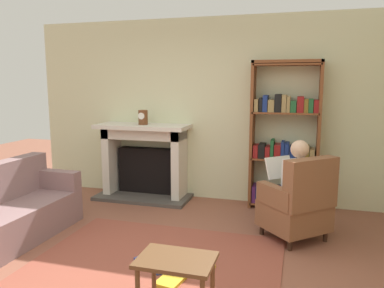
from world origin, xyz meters
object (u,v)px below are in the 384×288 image
object	(u,v)px
bookshelf	(284,141)
armchair_reading	(298,204)
fireplace	(145,159)
seated_reader	(292,184)
side_table	(176,269)
sofa_floral	(7,213)
mantel_clock	(143,117)

from	to	relation	value
bookshelf	armchair_reading	world-z (taller)	bookshelf
fireplace	seated_reader	world-z (taller)	same
fireplace	side_table	size ratio (longest dim) A/B	2.57
armchair_reading	side_table	world-z (taller)	armchair_reading
bookshelf	seated_reader	bearing A→B (deg)	-81.90
sofa_floral	side_table	world-z (taller)	sofa_floral
mantel_clock	bookshelf	distance (m)	2.07
fireplace	armchair_reading	size ratio (longest dim) A/B	1.48
armchair_reading	side_table	xyz separation A→B (m)	(-0.85, -1.77, -0.01)
bookshelf	sofa_floral	bearing A→B (deg)	-145.25
sofa_floral	side_table	bearing A→B (deg)	-109.57
seated_reader	fireplace	bearing A→B (deg)	-66.73
fireplace	seated_reader	bearing A→B (deg)	-23.86
bookshelf	sofa_floral	world-z (taller)	bookshelf
bookshelf	fireplace	bearing A→B (deg)	-179.01
fireplace	sofa_floral	distance (m)	2.16
bookshelf	seated_reader	distance (m)	1.08
side_table	bookshelf	bearing A→B (deg)	77.79
bookshelf	armchair_reading	xyz separation A→B (m)	(0.22, -1.10, -0.54)
armchair_reading	bookshelf	bearing A→B (deg)	-121.34
fireplace	bookshelf	xyz separation A→B (m)	(2.06, 0.04, 0.37)
sofa_floral	bookshelf	bearing A→B (deg)	-54.13
mantel_clock	sofa_floral	size ratio (longest dim) A/B	0.13
fireplace	armchair_reading	bearing A→B (deg)	-24.91
seated_reader	side_table	xyz separation A→B (m)	(-0.77, -1.86, -0.21)
fireplace	mantel_clock	size ratio (longest dim) A/B	6.65
bookshelf	side_table	distance (m)	2.99
mantel_clock	seated_reader	distance (m)	2.44
mantel_clock	seated_reader	size ratio (longest dim) A/B	0.19
mantel_clock	armchair_reading	distance (m)	2.60
fireplace	side_table	xyz separation A→B (m)	(1.44, -2.84, -0.18)
armchair_reading	mantel_clock	bearing A→B (deg)	-65.86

